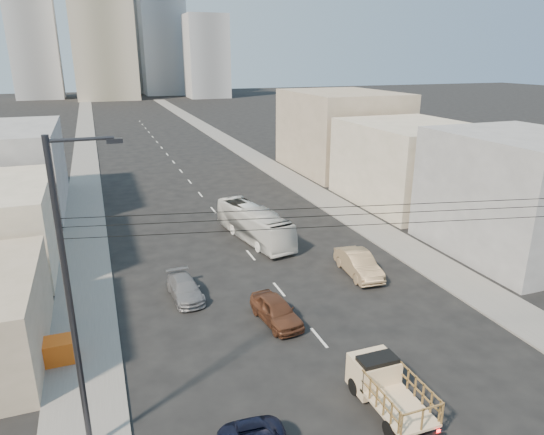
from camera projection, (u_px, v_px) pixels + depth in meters
sidewalk_left at (85, 150)px, 77.21m from camera, size 3.50×180.00×0.12m
sidewalk_right at (228, 141)px, 84.86m from camera, size 3.50×180.00×0.12m
lane_dashes at (177, 166)px, 65.91m from camera, size 0.15×104.00×0.01m
flatbed_pickup at (387, 385)px, 20.41m from camera, size 1.95×4.41×1.90m
city_bus at (254, 224)px, 39.24m from camera, size 3.89×9.93×2.70m
sedan_brown at (276, 310)px, 27.16m from camera, size 2.17×4.38×1.43m
sedan_tan at (358, 264)px, 33.04m from camera, size 2.07×4.97×1.60m
sedan_grey at (185, 289)px, 29.94m from camera, size 1.97×4.29×1.22m
streetlamp_left at (72, 298)px, 16.51m from camera, size 2.36×0.25×12.00m
overhead_wires at (405, 213)px, 17.19m from camera, size 23.01×5.02×0.72m
crate_stack at (56, 351)px, 23.49m from camera, size 1.80×1.20×1.14m
bldg_right_near at (518, 195)px, 35.93m from camera, size 10.00×12.00×9.00m
bldg_right_mid at (411, 163)px, 48.72m from camera, size 11.00×14.00×8.00m
bldg_right_far at (341, 131)px, 62.82m from camera, size 12.00×16.00×10.00m
high_rise_tower at (99, 6)px, 159.32m from camera, size 20.00×20.00×60.00m
midrise_ne at (163, 40)px, 183.01m from camera, size 16.00×16.00×40.00m
midrise_nw at (35, 47)px, 165.18m from camera, size 15.00×15.00×34.00m
midrise_back at (126, 35)px, 191.83m from camera, size 18.00×18.00×44.00m
midrise_east at (206, 57)px, 171.01m from camera, size 14.00×14.00×28.00m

